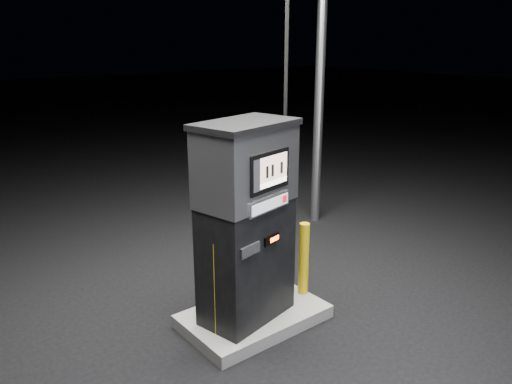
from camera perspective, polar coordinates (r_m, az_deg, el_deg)
ground at (r=5.98m, az=-0.25°, el=-14.63°), size 80.00×80.00×0.00m
pump_island at (r=5.94m, az=-0.25°, el=-14.01°), size 1.60×1.00×0.15m
fuel_dispenser at (r=5.33m, az=-1.08°, el=-3.35°), size 1.27×0.86×4.57m
bollard_left at (r=5.28m, az=-4.23°, el=-10.92°), size 0.16×0.16×1.03m
bollard_right at (r=6.10m, az=5.48°, el=-7.60°), size 0.12×0.12×0.91m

